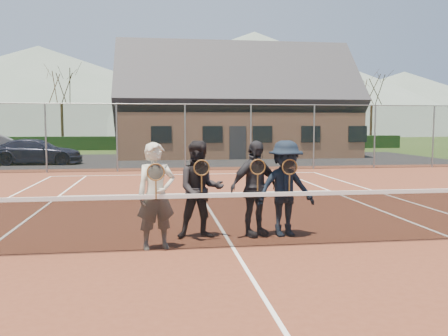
# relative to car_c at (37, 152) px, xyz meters

# --- Properties ---
(ground) EXTENTS (220.00, 220.00, 0.00)m
(ground) POSITION_rel_car_c_xyz_m (7.50, 1.84, -0.67)
(ground) COLOR #2C4518
(ground) RESTS_ON ground
(court_surface) EXTENTS (30.00, 30.00, 0.02)m
(court_surface) POSITION_rel_car_c_xyz_m (7.50, -18.16, -0.66)
(court_surface) COLOR #562819
(court_surface) RESTS_ON ground
(tarmac_carpark) EXTENTS (40.00, 12.00, 0.01)m
(tarmac_carpark) POSITION_rel_car_c_xyz_m (3.50, 1.84, -0.66)
(tarmac_carpark) COLOR black
(tarmac_carpark) RESTS_ON ground
(hedge_row) EXTENTS (40.00, 1.20, 1.10)m
(hedge_row) POSITION_rel_car_c_xyz_m (7.50, 13.84, -0.12)
(hedge_row) COLOR black
(hedge_row) RESTS_ON ground
(hill_west) EXTENTS (110.00, 110.00, 18.00)m
(hill_west) POSITION_rel_car_c_xyz_m (-17.50, 76.84, 8.33)
(hill_west) COLOR #57685D
(hill_west) RESTS_ON ground
(hill_centre) EXTENTS (120.00, 120.00, 22.00)m
(hill_centre) POSITION_rel_car_c_xyz_m (27.50, 76.84, 10.33)
(hill_centre) COLOR slate
(hill_centre) RESTS_ON ground
(hill_east) EXTENTS (90.00, 90.00, 14.00)m
(hill_east) POSITION_rel_car_c_xyz_m (62.50, 76.84, 6.33)
(hill_east) COLOR #596A60
(hill_east) RESTS_ON ground
(car_c) EXTENTS (4.62, 1.94, 1.33)m
(car_c) POSITION_rel_car_c_xyz_m (0.00, 0.00, 0.00)
(car_c) COLOR black
(car_c) RESTS_ON ground
(court_markings) EXTENTS (11.03, 23.83, 0.01)m
(court_markings) POSITION_rel_car_c_xyz_m (7.50, -18.16, -0.64)
(court_markings) COLOR white
(court_markings) RESTS_ON court_surface
(tennis_net) EXTENTS (11.68, 0.08, 1.10)m
(tennis_net) POSITION_rel_car_c_xyz_m (7.50, -18.16, -0.13)
(tennis_net) COLOR slate
(tennis_net) RESTS_ON ground
(perimeter_fence) EXTENTS (30.07, 0.07, 3.02)m
(perimeter_fence) POSITION_rel_car_c_xyz_m (7.50, -4.66, 0.86)
(perimeter_fence) COLOR slate
(perimeter_fence) RESTS_ON ground
(clubhouse) EXTENTS (15.60, 8.20, 7.70)m
(clubhouse) POSITION_rel_car_c_xyz_m (11.50, 5.84, 3.32)
(clubhouse) COLOR #9E6B4C
(clubhouse) RESTS_ON ground
(tree_b) EXTENTS (3.20, 3.20, 7.77)m
(tree_b) POSITION_rel_car_c_xyz_m (-1.50, 14.84, 5.13)
(tree_b) COLOR #372714
(tree_b) RESTS_ON ground
(tree_c) EXTENTS (3.20, 3.20, 7.77)m
(tree_c) POSITION_rel_car_c_xyz_m (9.50, 14.84, 5.13)
(tree_c) COLOR #3D2416
(tree_c) RESTS_ON ground
(tree_d) EXTENTS (3.20, 3.20, 7.77)m
(tree_d) POSITION_rel_car_c_xyz_m (19.50, 14.84, 5.13)
(tree_d) COLOR #341F13
(tree_d) RESTS_ON ground
(tree_e) EXTENTS (3.20, 3.20, 7.77)m
(tree_e) POSITION_rel_car_c_xyz_m (25.50, 14.84, 5.13)
(tree_e) COLOR #382214
(tree_e) RESTS_ON ground
(player_a) EXTENTS (0.74, 0.58, 1.80)m
(player_a) POSITION_rel_car_c_xyz_m (6.22, -18.00, 0.26)
(player_a) COLOR beige
(player_a) RESTS_ON court_surface
(player_b) EXTENTS (0.89, 0.70, 1.80)m
(player_b) POSITION_rel_car_c_xyz_m (7.02, -17.35, 0.25)
(player_b) COLOR black
(player_b) RESTS_ON court_surface
(player_c) EXTENTS (1.14, 0.84, 1.80)m
(player_c) POSITION_rel_car_c_xyz_m (8.04, -17.34, 0.26)
(player_c) COLOR #242429
(player_c) RESTS_ON court_surface
(player_d) EXTENTS (1.26, 0.86, 1.80)m
(player_d) POSITION_rel_car_c_xyz_m (8.62, -17.42, 0.25)
(player_d) COLOR black
(player_d) RESTS_ON court_surface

